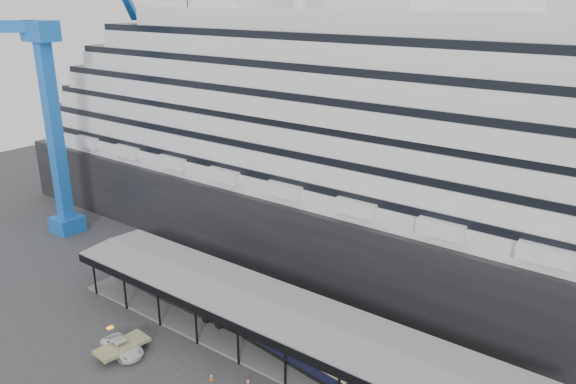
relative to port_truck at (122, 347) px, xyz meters
The scene contains 8 objects.
ground 14.36m from the port_truck, 19.79° to the left, with size 200.00×200.00×0.00m, color #333336.
cruise_ship 43.04m from the port_truck, 69.82° to the left, with size 130.00×30.00×43.90m.
platform_canopy 16.79m from the port_truck, 36.13° to the left, with size 56.00×9.18×5.30m.
crane_blue 40.11m from the port_truck, 153.92° to the left, with size 22.63×19.19×47.60m.
port_truck is the anchor object (origin of this frame).
pullman_carriage 15.26m from the port_truck, 40.58° to the left, with size 21.48×5.32×20.92m.
traffic_cone_left 14.03m from the port_truck, 15.76° to the left, with size 0.44×0.44×0.82m.
traffic_cone_mid 10.44m from the port_truck, 13.32° to the left, with size 0.47×0.47×0.70m.
Camera 1 is at (28.94, -33.54, 34.44)m, focal length 35.00 mm.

